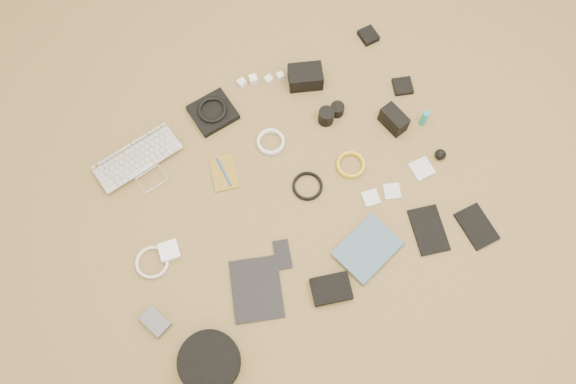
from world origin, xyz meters
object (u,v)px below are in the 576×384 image
tablet (257,289)px  phone (282,255)px  dslr_camera (305,77)px  headphone_case (209,362)px  laptop (144,168)px  paperback (384,265)px

tablet → phone: (0.15, 0.07, -0.00)m
dslr_camera → headphone_case: bearing=-113.5°
tablet → headphone_case: headphone_case is taller
headphone_case → tablet: bearing=29.5°
headphone_case → laptop: bearing=82.7°
phone → dslr_camera: bearing=72.7°
laptop → tablet: size_ratio=1.49×
tablet → paperback: 0.48m
dslr_camera → tablet: 0.90m
phone → paperback: paperback is taller
headphone_case → paperback: 0.72m
tablet → phone: tablet is taller
tablet → paperback: (0.46, -0.15, 0.01)m
laptop → dslr_camera: (0.75, 0.04, 0.03)m
laptop → phone: laptop is taller
phone → paperback: size_ratio=0.50×
headphone_case → paperback: bearing=-0.2°
tablet → paperback: bearing=2.5°
dslr_camera → paperback: bearing=-76.7°
dslr_camera → tablet: size_ratio=0.60×
laptop → dslr_camera: bearing=-3.9°
dslr_camera → paperback: dslr_camera is taller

